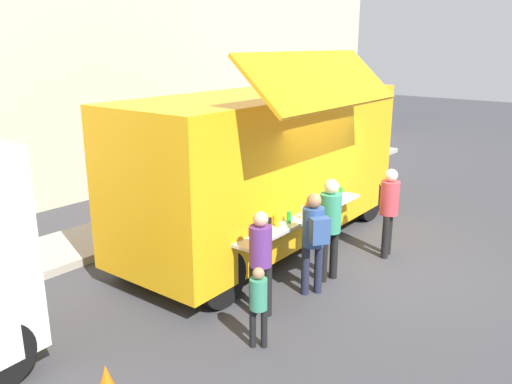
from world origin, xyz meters
name	(u,v)px	position (x,y,z in m)	size (l,w,h in m)	color
ground_plane	(378,271)	(0.00, 0.00, 0.00)	(60.00, 60.00, 0.00)	#38383D
curb_strip	(5,269)	(-4.20, 4.96, 0.07)	(28.00, 1.60, 0.15)	#9E998E
food_truck_main	(267,164)	(-0.20, 2.33, 1.61)	(6.49, 3.34, 3.72)	#F1AA15
trash_bin	(300,166)	(4.28, 4.66, 0.43)	(0.60, 0.60, 0.85)	#2C5B35
customer_front_ordering	(329,221)	(-0.87, 0.51, 1.04)	(0.57, 0.36, 1.75)	black
customer_mid_with_backpack	(314,234)	(-1.47, 0.41, 1.01)	(0.48, 0.53, 1.65)	#1D2337
customer_rear_waiting	(261,254)	(-2.50, 0.64, 0.95)	(0.32, 0.32, 1.60)	black
customer_extra_browsing	(389,205)	(0.70, 0.21, 1.00)	(0.35, 0.34, 1.67)	black
child_near_queue	(258,300)	(-3.16, 0.13, 0.67)	(0.23, 0.23, 1.13)	black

